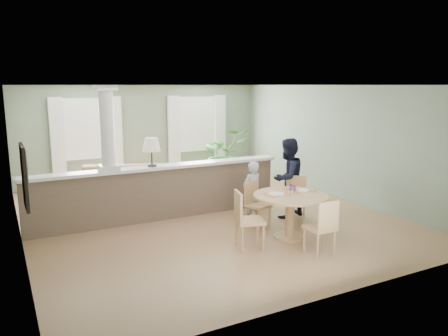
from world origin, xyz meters
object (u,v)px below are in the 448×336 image
sofa (127,184)px  dining_table (290,203)px  houseplant (225,154)px  man_person (287,178)px  chair_near (323,225)px  chair_side (245,217)px  chair_far_boy (255,202)px  chair_far_man (296,197)px  child_person (252,192)px

sofa → dining_table: size_ratio=2.12×
houseplant → man_person: man_person is taller
chair_near → chair_side: size_ratio=0.94×
chair_near → man_person: size_ratio=0.56×
sofa → dining_table: dining_table is taller
dining_table → chair_side: (-0.98, -0.09, -0.09)m
chair_far_boy → chair_far_man: bearing=-27.6°
chair_far_boy → chair_far_man: (0.86, -0.14, 0.02)m
sofa → chair_far_boy: chair_far_boy is taller
chair_far_man → man_person: bearing=122.2°
dining_table → child_person: child_person is taller
houseplant → chair_near: 5.97m
dining_table → houseplant: bearing=75.6°
sofa → houseplant: houseplant is taller
sofa → houseplant: (3.15, 1.07, 0.33)m
chair_near → man_person: man_person is taller
chair_far_man → chair_side: 1.82m
chair_far_boy → chair_near: 1.79m
chair_near → chair_far_boy: bearing=-84.8°
sofa → houseplant: 3.34m
chair_far_man → chair_side: (-1.63, -0.80, 0.04)m
sofa → chair_far_man: bearing=-30.7°
chair_far_boy → man_person: 0.98m
sofa → dining_table: (1.90, -3.82, 0.23)m
houseplant → chair_near: size_ratio=1.61×
chair_near → chair_far_man: bearing=-112.9°
chair_side → child_person: bearing=-20.1°
sofa → chair_far_man: (2.55, -3.11, 0.10)m
chair_far_boy → chair_near: size_ratio=0.95×
dining_table → chair_far_boy: dining_table is taller
chair_far_boy → chair_near: (0.15, -1.78, 0.03)m
chair_far_boy → chair_near: bearing=-103.2°
dining_table → chair_far_boy: size_ratio=1.51×
houseplant → chair_far_boy: (-1.46, -4.04, -0.26)m
dining_table → chair_side: bearing=-174.6°
chair_far_boy → dining_table: bearing=-94.8°
sofa → chair_near: bearing=-48.8°
child_person → dining_table: bearing=85.8°
sofa → chair_near: size_ratio=3.03×
chair_near → child_person: bearing=-86.6°
sofa → dining_table: 4.27m
child_person → man_person: man_person is taller
dining_table → chair_near: (-0.05, -0.93, -0.13)m
chair_side → chair_far_boy: bearing=-24.0°
sofa → man_person: bearing=-26.9°
chair_far_man → dining_table: bearing=-94.2°
houseplant → chair_far_man: bearing=-98.2°
dining_table → man_person: size_ratio=0.80×
child_person → chair_far_man: bearing=144.0°
chair_side → sofa: bearing=28.7°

